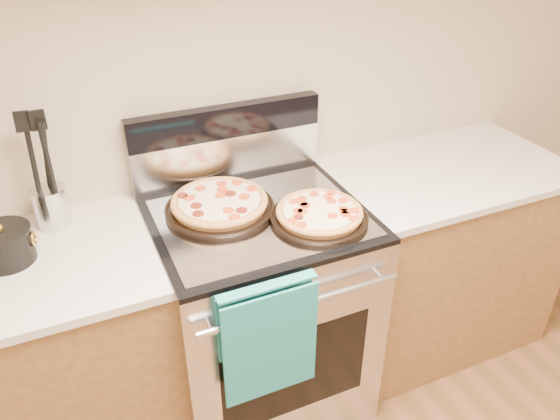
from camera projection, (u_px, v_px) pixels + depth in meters
name	position (u px, v px, depth m)	size (l,w,h in m)	color
wall_back	(220.00, 69.00, 2.00)	(4.00, 4.00, 0.00)	tan
range_body	(260.00, 313.00, 2.20)	(0.76, 0.68, 0.90)	#B7B7BC
oven_window	(296.00, 372.00, 1.94)	(0.56, 0.01, 0.40)	black
cooktop	(258.00, 217.00, 1.96)	(0.76, 0.68, 0.02)	black
backsplash_lower	(228.00, 157.00, 2.15)	(0.76, 0.06, 0.18)	silver
backsplash_upper	(226.00, 121.00, 2.07)	(0.76, 0.06, 0.12)	black
oven_handle	(303.00, 304.00, 1.73)	(0.03, 0.03, 0.70)	silver
dish_towel	(268.00, 338.00, 1.74)	(0.32, 0.05, 0.42)	#197D6F
foil_sheet	(261.00, 218.00, 1.93)	(0.70, 0.55, 0.01)	gray
cabinet_left	(26.00, 379.00, 1.93)	(1.00, 0.62, 0.88)	brown
cabinet_right	(433.00, 258.00, 2.53)	(1.00, 0.62, 0.88)	brown
countertop_right	(449.00, 171.00, 2.29)	(1.02, 0.64, 0.03)	#BCB6A9
pepperoni_pizza_back	(220.00, 204.00, 1.95)	(0.39, 0.39, 0.05)	#A96933
pepperoni_pizza_front	(319.00, 214.00, 1.90)	(0.34, 0.34, 0.05)	#A96933
utensil_crock	(52.00, 207.00, 1.88)	(0.12, 0.12, 0.14)	silver
saucepan	(5.00, 247.00, 1.71)	(0.17, 0.17, 0.10)	black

